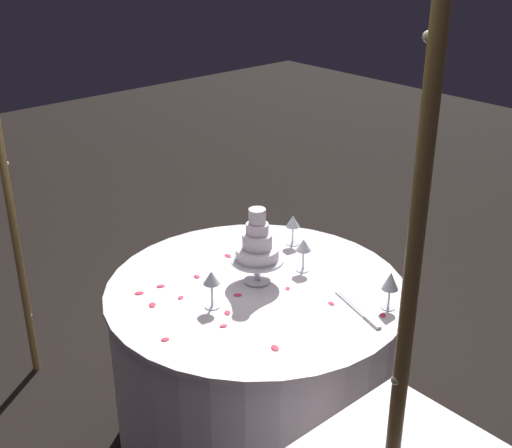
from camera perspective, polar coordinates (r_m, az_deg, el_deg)
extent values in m
plane|color=black|center=(3.24, 0.00, -16.92)|extent=(12.00, 12.00, 0.00)
cylinder|color=olive|center=(1.65, 11.71, -15.06)|extent=(0.04, 0.04, 2.22)
cylinder|color=olive|center=(3.27, -20.35, 4.53)|extent=(0.04, 0.04, 2.22)
sphere|color=#F9EAB2|center=(3.29, -20.14, 4.76)|extent=(0.02, 0.02, 0.02)
sphere|color=#F9EAB2|center=(1.30, 14.26, 14.94)|extent=(0.02, 0.02, 0.02)
sphere|color=#F9EAB2|center=(1.59, 11.63, -12.66)|extent=(0.02, 0.02, 0.02)
sphere|color=#F9EAB2|center=(3.60, -18.39, -7.26)|extent=(0.02, 0.02, 0.02)
cylinder|color=white|center=(3.01, 0.00, -11.69)|extent=(1.21, 1.21, 0.73)
cylinder|color=white|center=(2.80, 0.00, -5.49)|extent=(1.24, 1.24, 0.02)
cylinder|color=silver|center=(2.84, 0.10, -4.77)|extent=(0.11, 0.11, 0.01)
cylinder|color=silver|center=(2.81, 0.10, -3.90)|extent=(0.02, 0.02, 0.09)
cylinder|color=silver|center=(2.79, 0.10, -3.00)|extent=(0.22, 0.22, 0.01)
cylinder|color=white|center=(2.78, 0.10, -2.48)|extent=(0.17, 0.17, 0.05)
cylinder|color=white|center=(2.75, 0.10, -1.44)|extent=(0.12, 0.12, 0.06)
cylinder|color=white|center=(2.73, 0.10, -0.41)|extent=(0.09, 0.09, 0.05)
cylinder|color=white|center=(2.70, 0.10, 0.63)|extent=(0.07, 0.07, 0.06)
cylinder|color=silver|center=(2.93, 3.93, -3.82)|extent=(0.06, 0.06, 0.00)
cylinder|color=silver|center=(2.91, 3.96, -3.00)|extent=(0.01, 0.01, 0.09)
cone|color=silver|center=(2.88, 4.00, -1.75)|extent=(0.07, 0.07, 0.05)
cylinder|color=silver|center=(3.15, 3.06, -1.65)|extent=(0.06, 0.06, 0.00)
cylinder|color=silver|center=(3.13, 3.08, -0.91)|extent=(0.01, 0.01, 0.09)
cone|color=silver|center=(3.10, 3.11, 0.25)|extent=(0.06, 0.06, 0.05)
cylinder|color=silver|center=(2.68, -3.70, -6.86)|extent=(0.06, 0.06, 0.00)
cylinder|color=silver|center=(2.65, -3.74, -5.90)|extent=(0.01, 0.01, 0.10)
cone|color=silver|center=(2.61, -3.78, -4.46)|extent=(0.07, 0.07, 0.05)
cylinder|color=silver|center=(2.71, 10.98, -6.83)|extent=(0.06, 0.06, 0.00)
cylinder|color=silver|center=(2.69, 11.05, -6.07)|extent=(0.01, 0.01, 0.08)
cone|color=silver|center=(2.65, 11.18, -4.67)|extent=(0.07, 0.07, 0.07)
cube|color=silver|center=(2.70, 8.06, -6.71)|extent=(0.22, 0.09, 0.01)
cube|color=white|center=(2.60, 9.72, -8.08)|extent=(0.09, 0.04, 0.01)
ellipsoid|color=#E02D47|center=(2.79, -9.73, -5.71)|extent=(0.04, 0.04, 0.00)
ellipsoid|color=#E02D47|center=(2.83, -7.97, -5.17)|extent=(0.04, 0.04, 0.00)
ellipsoid|color=#E02D47|center=(2.55, -2.73, -8.51)|extent=(0.03, 0.03, 0.00)
ellipsoid|color=#E02D47|center=(3.04, -2.36, -2.67)|extent=(0.04, 0.03, 0.00)
ellipsoid|color=#E02D47|center=(2.79, 2.67, -5.40)|extent=(0.03, 0.03, 0.00)
ellipsoid|color=#E02D47|center=(2.74, -6.32, -6.14)|extent=(0.03, 0.03, 0.00)
ellipsoid|color=#E02D47|center=(2.71, -8.67, -6.71)|extent=(0.05, 0.04, 0.00)
ellipsoid|color=#E02D47|center=(2.88, -4.97, -4.40)|extent=(0.03, 0.03, 0.00)
ellipsoid|color=#E02D47|center=(2.50, -7.61, -9.55)|extent=(0.03, 0.03, 0.00)
ellipsoid|color=#E02D47|center=(3.17, 0.00, -1.49)|extent=(0.04, 0.03, 0.00)
ellipsoid|color=#E02D47|center=(2.74, -1.59, -5.93)|extent=(0.04, 0.04, 0.00)
ellipsoid|color=#E02D47|center=(2.96, 1.74, -3.50)|extent=(0.03, 0.03, 0.00)
ellipsoid|color=#E02D47|center=(2.70, 6.31, -6.61)|extent=(0.03, 0.03, 0.00)
ellipsoid|color=#E02D47|center=(2.63, -2.41, -7.42)|extent=(0.04, 0.04, 0.00)
ellipsoid|color=#E02D47|center=(2.44, 1.60, -10.31)|extent=(0.05, 0.04, 0.00)
ellipsoid|color=#E02D47|center=(2.66, 10.58, -7.52)|extent=(0.04, 0.04, 0.00)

